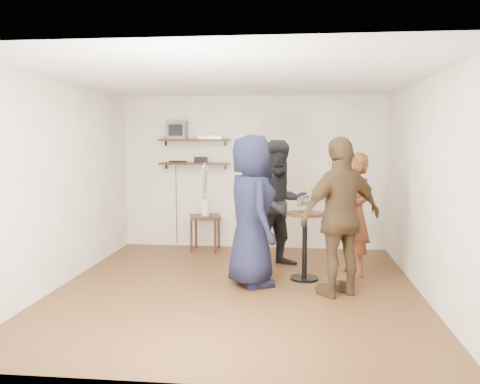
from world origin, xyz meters
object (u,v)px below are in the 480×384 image
object	(u,v)px
radio	(201,160)
person_plaid	(355,214)
dvd_deck	(211,137)
person_brown	(341,217)
crt_monitor	(178,130)
drinks_table	(305,237)
side_table	(205,221)
person_dark	(281,204)
person_navy	(251,211)

from	to	relation	value
radio	person_plaid	distance (m)	2.93
dvd_deck	person_brown	distance (m)	3.31
person_plaid	person_brown	xyz separation A→B (m)	(-0.27, -0.98, 0.11)
crt_monitor	dvd_deck	bearing A→B (deg)	0.00
person_plaid	person_brown	distance (m)	1.02
person_plaid	drinks_table	bearing A→B (deg)	-90.00
side_table	person_dark	xyz separation A→B (m)	(1.28, -0.92, 0.43)
drinks_table	person_dark	world-z (taller)	person_dark
drinks_table	person_brown	world-z (taller)	person_brown
radio	person_navy	distance (m)	2.46
crt_monitor	drinks_table	size ratio (longest dim) A/B	0.35
dvd_deck	person_plaid	size ratio (longest dim) A/B	0.24
dvd_deck	crt_monitor	bearing A→B (deg)	180.00
person_dark	person_navy	distance (m)	1.05
person_plaid	person_navy	size ratio (longest dim) A/B	0.87
dvd_deck	person_plaid	world-z (taller)	dvd_deck
dvd_deck	person_dark	distance (m)	1.94
dvd_deck	person_brown	bearing A→B (deg)	-51.53
radio	person_brown	size ratio (longest dim) A/B	0.12
crt_monitor	person_dark	xyz separation A→B (m)	(1.79, -1.16, -1.09)
radio	person_navy	bearing A→B (deg)	-64.21
crt_monitor	drinks_table	distance (m)	3.16
person_plaid	person_dark	world-z (taller)	person_dark
radio	person_dark	size ratio (longest dim) A/B	0.12
dvd_deck	drinks_table	xyz separation A→B (m)	(1.56, -1.84, -1.32)
crt_monitor	radio	distance (m)	0.64
person_dark	person_brown	size ratio (longest dim) A/B	0.98
side_table	drinks_table	size ratio (longest dim) A/B	0.66
person_dark	radio	bearing A→B (deg)	113.22
side_table	person_brown	distance (m)	3.06
dvd_deck	person_plaid	bearing A→B (deg)	-33.82
person_navy	person_brown	distance (m)	1.15
radio	side_table	size ratio (longest dim) A/B	0.37
dvd_deck	person_dark	world-z (taller)	dvd_deck
drinks_table	crt_monitor	bearing A→B (deg)	139.18
drinks_table	person_navy	bearing A→B (deg)	-155.53
side_table	person_brown	world-z (taller)	person_brown
crt_monitor	person_plaid	xyz separation A→B (m)	(2.81, -1.50, -1.17)
dvd_deck	person_navy	world-z (taller)	person_navy
crt_monitor	radio	world-z (taller)	crt_monitor
side_table	person_navy	world-z (taller)	person_navy
dvd_deck	radio	size ratio (longest dim) A/B	1.82
dvd_deck	radio	xyz separation A→B (m)	(-0.17, 0.00, -0.38)
crt_monitor	person_navy	bearing A→B (deg)	-56.28
drinks_table	person_plaid	world-z (taller)	person_plaid
dvd_deck	person_navy	distance (m)	2.51
dvd_deck	radio	bearing A→B (deg)	180.00
dvd_deck	side_table	xyz separation A→B (m)	(-0.06, -0.25, -1.40)
person_dark	person_navy	size ratio (longest dim) A/B	0.96
crt_monitor	person_dark	size ratio (longest dim) A/B	0.17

